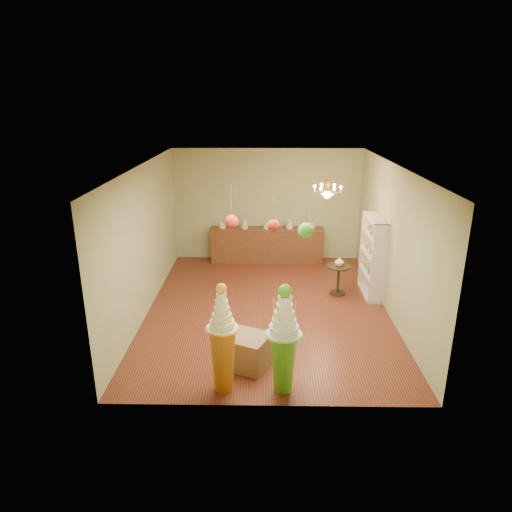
{
  "coord_description": "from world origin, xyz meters",
  "views": [
    {
      "loc": [
        -0.09,
        -8.79,
        4.22
      ],
      "look_at": [
        -0.24,
        0.0,
        1.17
      ],
      "focal_mm": 32.0,
      "sensor_mm": 36.0,
      "label": 1
    }
  ],
  "objects_px": {
    "sideboard": "(267,244)",
    "round_table": "(339,276)",
    "pedestal_orange": "(223,350)",
    "pedestal_green": "(284,348)"
  },
  "relations": [
    {
      "from": "sideboard",
      "to": "round_table",
      "type": "height_order",
      "value": "sideboard"
    },
    {
      "from": "sideboard",
      "to": "round_table",
      "type": "distance_m",
      "value": 2.7
    },
    {
      "from": "pedestal_green",
      "to": "pedestal_orange",
      "type": "bearing_deg",
      "value": 180.0
    },
    {
      "from": "pedestal_green",
      "to": "pedestal_orange",
      "type": "height_order",
      "value": "pedestal_orange"
    },
    {
      "from": "pedestal_orange",
      "to": "pedestal_green",
      "type": "bearing_deg",
      "value": -0.0
    },
    {
      "from": "pedestal_green",
      "to": "round_table",
      "type": "relative_size",
      "value": 2.58
    },
    {
      "from": "sideboard",
      "to": "round_table",
      "type": "relative_size",
      "value": 4.51
    },
    {
      "from": "pedestal_orange",
      "to": "sideboard",
      "type": "xyz_separation_m",
      "value": [
        0.69,
        5.82,
        -0.2
      ]
    },
    {
      "from": "pedestal_orange",
      "to": "round_table",
      "type": "distance_m",
      "value": 4.32
    },
    {
      "from": "round_table",
      "to": "pedestal_green",
      "type": "bearing_deg",
      "value": -110.9
    }
  ]
}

